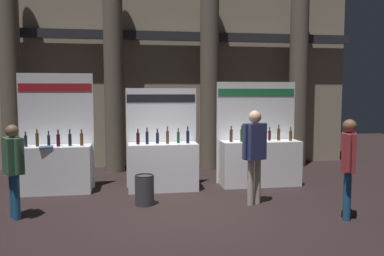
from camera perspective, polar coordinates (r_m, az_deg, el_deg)
ground_plane at (r=7.23m, az=-1.46°, el=-12.05°), size 24.00×24.00×0.00m
hall_colonnade at (r=11.53m, az=-4.52°, el=10.94°), size 11.26×1.15×6.75m
exhibitor_booth_0 at (r=9.02m, az=-18.99°, el=-4.78°), size 1.59×0.71×2.55m
exhibitor_booth_1 at (r=8.78m, az=-4.21°, el=-4.95°), size 1.57×0.66×2.23m
exhibitor_booth_2 at (r=9.34m, az=9.63°, el=-4.32°), size 1.90×0.66×2.38m
trash_bin at (r=7.69m, az=-6.81°, el=-8.79°), size 0.36×0.36×0.58m
visitor_0 at (r=7.15m, az=21.49°, el=-4.35°), size 0.38×0.46×1.69m
visitor_2 at (r=7.63m, az=8.95°, el=-2.84°), size 0.53×0.38×1.80m
visitor_3 at (r=7.34m, az=-24.23°, el=-4.60°), size 0.41×0.48×1.60m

